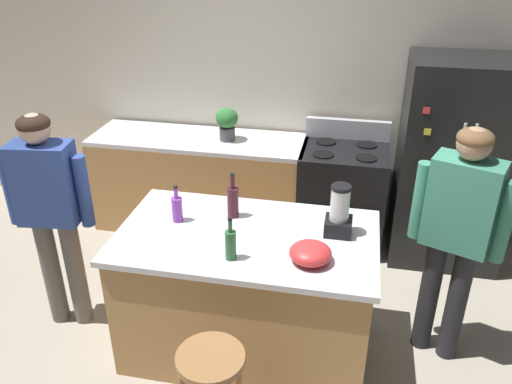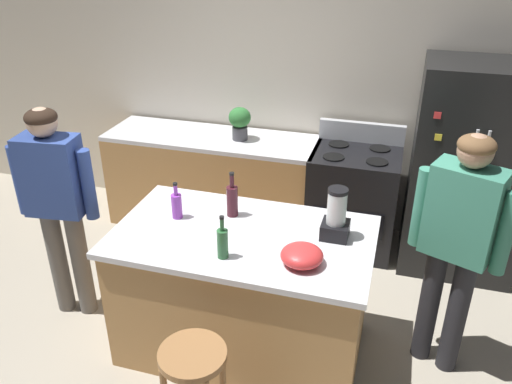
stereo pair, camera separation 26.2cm
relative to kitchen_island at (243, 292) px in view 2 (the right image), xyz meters
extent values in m
plane|color=#B2A893|center=(0.00, 0.00, -0.46)|extent=(14.00, 14.00, 0.00)
cube|color=beige|center=(0.00, 1.95, 0.89)|extent=(8.00, 0.10, 2.70)
cube|color=#B7844C|center=(0.00, 0.00, -0.02)|extent=(1.59, 0.90, 0.88)
cube|color=silver|center=(0.00, 0.00, 0.44)|extent=(1.65, 0.96, 0.04)
cube|color=#B7844C|center=(-0.80, 1.55, -0.02)|extent=(2.00, 0.64, 0.88)
cube|color=silver|center=(-0.80, 1.55, 0.44)|extent=(2.00, 0.64, 0.04)
cube|color=black|center=(1.45, 1.50, 0.42)|extent=(0.90, 0.70, 1.76)
cylinder|color=#B7BABF|center=(1.41, 1.13, 0.51)|extent=(0.02, 0.02, 0.79)
cylinder|color=#B7BABF|center=(1.49, 1.13, 0.51)|extent=(0.02, 0.02, 0.79)
cube|color=red|center=(1.12, 1.15, 0.98)|extent=(0.05, 0.01, 0.05)
cube|color=yellow|center=(1.63, 1.15, 0.45)|extent=(0.05, 0.01, 0.05)
cube|color=#3FB259|center=(1.41, 1.15, 0.53)|extent=(0.05, 0.01, 0.05)
cube|color=#3FB259|center=(1.61, 1.15, 0.47)|extent=(0.05, 0.01, 0.05)
cube|color=yellow|center=(1.15, 1.15, 0.81)|extent=(0.05, 0.01, 0.05)
cube|color=black|center=(0.54, 1.52, 0.00)|extent=(0.76, 0.64, 0.92)
cube|color=black|center=(0.54, 1.20, -0.05)|extent=(0.60, 0.01, 0.24)
cube|color=#B7BABF|center=(0.54, 1.81, 0.55)|extent=(0.76, 0.06, 0.18)
cylinder|color=black|center=(0.36, 1.37, 0.46)|extent=(0.18, 0.18, 0.01)
cylinder|color=black|center=(0.72, 1.37, 0.46)|extent=(0.18, 0.18, 0.01)
cylinder|color=black|center=(0.36, 1.67, 0.46)|extent=(0.18, 0.18, 0.01)
cylinder|color=black|center=(0.72, 1.67, 0.46)|extent=(0.18, 0.18, 0.01)
cylinder|color=#66605B|center=(-1.45, -0.01, -0.03)|extent=(0.15, 0.15, 0.86)
cylinder|color=#66605B|center=(-1.27, 0.02, -0.03)|extent=(0.15, 0.15, 0.86)
cube|color=#334C99|center=(-1.36, 0.01, 0.68)|extent=(0.43, 0.27, 0.56)
cylinder|color=#334C99|center=(-1.61, -0.03, 0.63)|extent=(0.10, 0.10, 0.51)
cylinder|color=#334C99|center=(-1.11, 0.04, 0.63)|extent=(0.10, 0.10, 0.51)
sphere|color=#D8AD8C|center=(-1.36, 0.01, 1.06)|extent=(0.22, 0.22, 0.20)
ellipsoid|color=#332319|center=(-1.36, 0.01, 1.10)|extent=(0.24, 0.24, 0.12)
cylinder|color=#26262B|center=(1.37, 0.19, -0.03)|extent=(0.17, 0.17, 0.87)
cylinder|color=#26262B|center=(1.20, 0.26, -0.03)|extent=(0.17, 0.17, 0.87)
cube|color=#3F8C72|center=(1.29, 0.23, 0.70)|extent=(0.45, 0.35, 0.58)
cylinder|color=#3F8C72|center=(1.52, 0.13, 0.65)|extent=(0.12, 0.12, 0.52)
cylinder|color=#3F8C72|center=(1.06, 0.32, 0.65)|extent=(0.12, 0.12, 0.52)
sphere|color=tan|center=(1.29, 0.23, 1.09)|extent=(0.26, 0.26, 0.20)
ellipsoid|color=brown|center=(1.29, 0.23, 1.12)|extent=(0.27, 0.27, 0.12)
cylinder|color=#9E6B3D|center=(-0.01, -0.84, 0.22)|extent=(0.36, 0.36, 0.04)
cylinder|color=#9E6B3D|center=(-0.12, -0.72, -0.13)|extent=(0.04, 0.04, 0.67)
cylinder|color=#4C4C51|center=(-0.52, 1.55, 0.52)|extent=(0.14, 0.14, 0.12)
ellipsoid|color=#337A38|center=(-0.52, 1.55, 0.67)|extent=(0.20, 0.20, 0.18)
cube|color=black|center=(0.56, 0.13, 0.51)|extent=(0.17, 0.17, 0.10)
cylinder|color=silver|center=(0.56, 0.13, 0.66)|extent=(0.12, 0.12, 0.21)
cylinder|color=black|center=(0.56, 0.13, 0.78)|extent=(0.12, 0.12, 0.02)
cylinder|color=purple|center=(-0.48, 0.08, 0.54)|extent=(0.07, 0.07, 0.17)
cylinder|color=purple|center=(-0.48, 0.08, 0.66)|extent=(0.03, 0.03, 0.07)
cylinder|color=black|center=(-0.48, 0.08, 0.71)|extent=(0.03, 0.03, 0.02)
cylinder|color=#471923|center=(-0.14, 0.21, 0.56)|extent=(0.08, 0.08, 0.21)
cylinder|color=#471923|center=(-0.14, 0.21, 0.71)|extent=(0.03, 0.03, 0.09)
cylinder|color=black|center=(-0.14, 0.21, 0.77)|extent=(0.03, 0.03, 0.02)
cylinder|color=#2D6638|center=(-0.03, -0.28, 0.55)|extent=(0.07, 0.07, 0.18)
cylinder|color=#2D6638|center=(-0.03, -0.28, 0.68)|extent=(0.03, 0.03, 0.08)
cylinder|color=black|center=(-0.03, -0.28, 0.73)|extent=(0.03, 0.03, 0.02)
ellipsoid|color=red|center=(0.42, -0.21, 0.51)|extent=(0.25, 0.25, 0.11)
camera|label=1|loc=(0.62, -2.71, 2.19)|focal=36.26mm
camera|label=2|loc=(0.87, -2.65, 2.19)|focal=36.26mm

